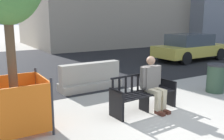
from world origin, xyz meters
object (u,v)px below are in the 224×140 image
car_taxi_near (191,47)px  trash_bin (216,78)px  seated_person (152,82)px  jersey_barrier_centre (90,78)px  street_bench (143,95)px  construction_fence (15,103)px

car_taxi_near → trash_bin: size_ratio=5.06×
trash_bin → seated_person: bearing=-176.1°
seated_person → jersey_barrier_centre: bearing=101.1°
street_bench → construction_fence: (-2.84, 0.43, 0.17)m
car_taxi_near → street_bench: bearing=-145.5°
jersey_barrier_centre → construction_fence: bearing=-142.8°
street_bench → seated_person: seated_person is taller
street_bench → seated_person: size_ratio=1.31×
trash_bin → street_bench: bearing=-177.3°
construction_fence → car_taxi_near: 10.63m
jersey_barrier_centre → car_taxi_near: (7.13, 2.34, 0.37)m
seated_person → car_taxi_near: bearing=35.7°
street_bench → jersey_barrier_centre: bearing=95.8°
seated_person → car_taxi_near: (6.65, 4.78, 0.02)m
construction_fence → trash_bin: bearing=-2.9°
jersey_barrier_centre → construction_fence: (-2.59, -1.97, 0.22)m
construction_fence → car_taxi_near: car_taxi_near is taller
street_bench → car_taxi_near: car_taxi_near is taller
seated_person → jersey_barrier_centre: (-0.48, 2.44, -0.35)m
seated_person → jersey_barrier_centre: seated_person is taller
street_bench → jersey_barrier_centre: 2.41m
street_bench → car_taxi_near: (6.88, 4.73, 0.31)m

